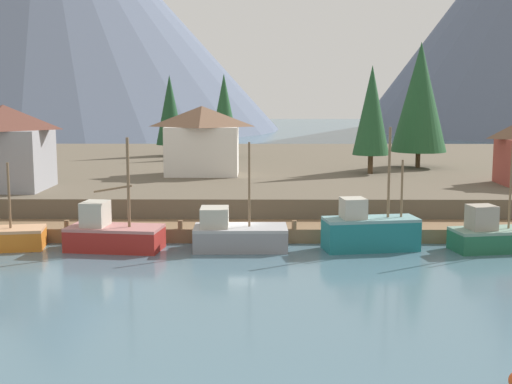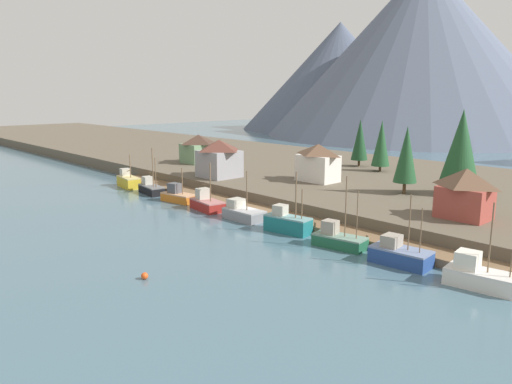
# 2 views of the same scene
# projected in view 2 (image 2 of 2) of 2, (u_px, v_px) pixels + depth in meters

# --- Properties ---
(ground_plane) EXTENTS (400.00, 400.00, 1.00)m
(ground_plane) POSITION_uv_depth(u_px,v_px,m) (337.00, 201.00, 85.86)
(ground_plane) COLOR #476675
(dock) EXTENTS (80.00, 4.00, 1.60)m
(dock) POSITION_uv_depth(u_px,v_px,m) (262.00, 212.00, 73.67)
(dock) COLOR brown
(dock) RESTS_ON ground_plane
(shoreline_bank) EXTENTS (400.00, 56.00, 2.50)m
(shoreline_bank) POSITION_uv_depth(u_px,v_px,m) (376.00, 183.00, 93.50)
(shoreline_bank) COLOR brown
(shoreline_bank) RESTS_ON ground_plane
(mountain_west_peak) EXTENTS (94.28, 94.28, 51.35)m
(mountain_west_peak) POSITION_uv_depth(u_px,v_px,m) (339.00, 76.00, 241.30)
(mountain_west_peak) COLOR #4C566B
(mountain_west_peak) RESTS_ON ground_plane
(mountain_central_peak) EXTENTS (126.91, 126.91, 70.02)m
(mountain_central_peak) POSITION_uv_depth(u_px,v_px,m) (421.00, 51.00, 204.38)
(mountain_central_peak) COLOR slate
(mountain_central_peak) RESTS_ON ground_plane
(fishing_boat_yellow) EXTENTS (6.55, 3.38, 6.56)m
(fishing_boat_yellow) POSITION_uv_depth(u_px,v_px,m) (128.00, 181.00, 95.19)
(fishing_boat_yellow) COLOR gold
(fishing_boat_yellow) RESTS_ON ground_plane
(fishing_boat_black) EXTENTS (6.54, 3.38, 8.42)m
(fishing_boat_black) POSITION_uv_depth(u_px,v_px,m) (151.00, 188.00, 89.20)
(fishing_boat_black) COLOR black
(fishing_boat_black) RESTS_ON ground_plane
(fishing_boat_orange) EXTENTS (6.59, 3.56, 5.88)m
(fishing_boat_orange) POSITION_uv_depth(u_px,v_px,m) (178.00, 196.00, 82.72)
(fishing_boat_orange) COLOR #CC6B1E
(fishing_boat_orange) RESTS_ON ground_plane
(fishing_boat_red) EXTENTS (6.58, 3.70, 7.58)m
(fishing_boat_red) POSITION_uv_depth(u_px,v_px,m) (207.00, 203.00, 76.92)
(fishing_boat_red) COLOR maroon
(fishing_boat_red) RESTS_ON ground_plane
(fishing_boat_grey) EXTENTS (6.32, 3.26, 7.25)m
(fishing_boat_grey) POSITION_uv_depth(u_px,v_px,m) (243.00, 213.00, 71.03)
(fishing_boat_grey) COLOR gray
(fishing_boat_grey) RESTS_ON ground_plane
(fishing_boat_teal) EXTENTS (6.57, 3.41, 8.23)m
(fishing_boat_teal) POSITION_uv_depth(u_px,v_px,m) (287.00, 223.00, 64.54)
(fishing_boat_teal) COLOR #196B70
(fishing_boat_teal) RESTS_ON ground_plane
(fishing_boat_green) EXTENTS (6.61, 3.65, 8.69)m
(fishing_boat_green) POSITION_uv_depth(u_px,v_px,m) (338.00, 239.00, 58.37)
(fishing_boat_green) COLOR #1E5B3D
(fishing_boat_green) RESTS_ON ground_plane
(fishing_boat_blue) EXTENTS (6.51, 3.58, 7.79)m
(fishing_boat_blue) POSITION_uv_depth(u_px,v_px,m) (400.00, 255.00, 52.52)
(fishing_boat_blue) COLOR navy
(fishing_boat_blue) RESTS_ON ground_plane
(fishing_boat_white) EXTENTS (6.60, 3.75, 8.32)m
(fishing_boat_white) POSITION_uv_depth(u_px,v_px,m) (478.00, 275.00, 46.37)
(fishing_boat_white) COLOR silver
(fishing_boat_white) RESTS_ON ground_plane
(house_green) EXTENTS (6.18, 6.94, 6.32)m
(house_green) POSITION_uv_depth(u_px,v_px,m) (199.00, 148.00, 110.34)
(house_green) COLOR #6B8E66
(house_green) RESTS_ON shoreline_bank
(house_red) EXTENTS (6.32, 4.68, 6.36)m
(house_red) POSITION_uv_depth(u_px,v_px,m) (465.00, 193.00, 61.38)
(house_red) COLOR #9E4238
(house_red) RESTS_ON shoreline_bank
(house_white) EXTENTS (7.27, 4.81, 6.67)m
(house_white) POSITION_uv_depth(u_px,v_px,m) (318.00, 162.00, 87.20)
(house_white) COLOR silver
(house_white) RESTS_ON shoreline_bank
(house_grey) EXTENTS (7.01, 6.64, 6.99)m
(house_grey) POSITION_uv_depth(u_px,v_px,m) (219.00, 158.00, 91.60)
(house_grey) COLOR gray
(house_grey) RESTS_ON shoreline_bank
(conifer_near_left) EXTENTS (3.60, 3.60, 10.61)m
(conifer_near_left) POSITION_uv_depth(u_px,v_px,m) (406.00, 154.00, 75.60)
(conifer_near_left) COLOR #4C3823
(conifer_near_left) RESTS_ON shoreline_bank
(conifer_mid_left) EXTENTS (3.59, 3.59, 10.19)m
(conifer_mid_left) POSITION_uv_depth(u_px,v_px,m) (381.00, 143.00, 97.80)
(conifer_mid_left) COLOR #4C3823
(conifer_mid_left) RESTS_ON shoreline_bank
(conifer_mid_right) EXTENTS (5.85, 5.85, 13.18)m
(conifer_mid_right) POSITION_uv_depth(u_px,v_px,m) (461.00, 147.00, 74.81)
(conifer_mid_right) COLOR #4C3823
(conifer_mid_right) RESTS_ON shoreline_bank
(conifer_back_left) EXTENTS (3.52, 3.52, 10.10)m
(conifer_back_left) POSITION_uv_depth(u_px,v_px,m) (360.00, 140.00, 104.43)
(conifer_back_left) COLOR #4C3823
(conifer_back_left) RESTS_ON shoreline_bank
(channel_buoy) EXTENTS (0.70, 0.70, 0.70)m
(channel_buoy) POSITION_uv_depth(u_px,v_px,m) (145.00, 276.00, 48.43)
(channel_buoy) COLOR #E04C19
(channel_buoy) RESTS_ON ground_plane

